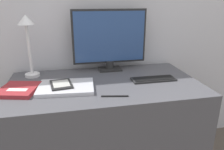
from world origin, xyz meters
The scene contains 8 objects.
desk centered at (0.00, 0.21, 0.35)m, with size 1.18×0.64×0.71m.
monitor centered at (0.09, 0.45, 0.93)m, with size 0.52×0.11×0.43m.
keyboard centered at (0.32, 0.19, 0.71)m, with size 0.28×0.10×0.01m.
laptop centered at (-0.23, 0.16, 0.72)m, with size 0.33×0.26×0.02m.
ereader centered at (-0.26, 0.17, 0.73)m, with size 0.14×0.17×0.01m.
desk_lamp centered at (-0.45, 0.42, 0.98)m, with size 0.10×0.10×0.40m.
notebook centered at (-0.49, 0.17, 0.72)m, with size 0.24×0.25×0.02m.
pen centered at (0.02, -0.01, 0.71)m, with size 0.15×0.04×0.01m.
Camera 1 is at (-0.21, -1.04, 1.20)m, focal length 35.00 mm.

